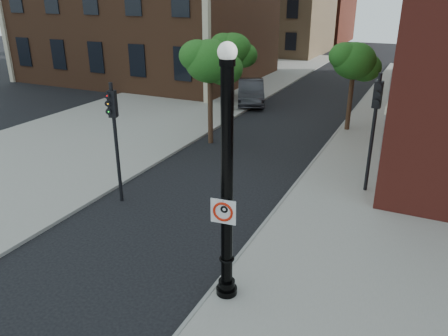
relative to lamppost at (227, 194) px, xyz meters
The scene contains 15 objects.
ground 3.70m from the lamppost, behind, with size 120.00×120.00×0.00m, color black.
sidewalk_right 11.10m from the lamppost, 70.62° to the left, with size 8.00×60.00×0.12m, color gray.
sidewalk_left 21.62m from the lamppost, 122.21° to the left, with size 10.00×50.00×0.12m, color gray.
curb_edge 10.51m from the lamppost, 92.15° to the left, with size 0.10×60.00×0.14m, color gray.
bg_building_tan_a 46.56m from the lamppost, 108.10° to the left, with size 12.00×12.00×12.00m, color #997853.
bg_building_red 59.95m from the lamppost, 103.94° to the left, with size 12.00×12.00×10.00m, color maroon.
lamppost is the anchor object (origin of this frame).
no_parking_sign 0.40m from the lamppost, 95.68° to the right, with size 0.59×0.11×0.59m.
parked_car 20.00m from the lamppost, 110.57° to the left, with size 1.64×4.70×1.55m, color #2C2B30.
traffic_signal_left 6.47m from the lamppost, 150.64° to the left, with size 0.33×0.37×4.21m.
traffic_signal_right 7.86m from the lamppost, 74.51° to the left, with size 0.29×0.37×4.41m.
utility_pole 9.23m from the lamppost, 75.10° to the left, with size 0.09×0.09×4.37m, color #999999.
street_tree_a 11.80m from the lamppost, 118.79° to the left, with size 2.73×2.47×4.92m.
street_tree_b 17.59m from the lamppost, 113.89° to the left, with size 2.61×2.36×4.71m.
street_tree_c 15.10m from the lamppost, 89.88° to the left, with size 2.55×2.31×4.60m.
Camera 1 is at (6.11, -8.02, 6.94)m, focal length 35.00 mm.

